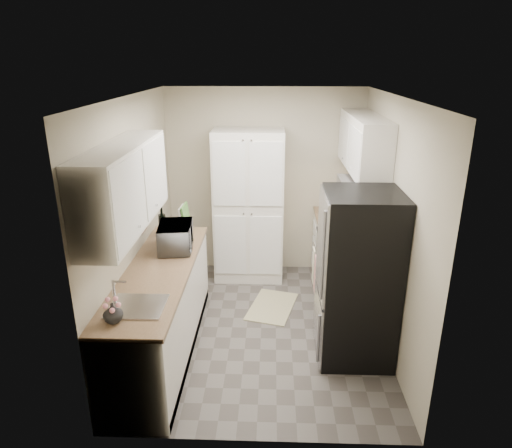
% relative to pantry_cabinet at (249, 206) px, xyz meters
% --- Properties ---
extents(ground, '(3.20, 3.20, 0.00)m').
position_rel_pantry_cabinet_xyz_m(ground, '(0.20, -1.32, -1.00)').
color(ground, '#56514C').
rests_on(ground, ground).
extents(room_shell, '(2.64, 3.24, 2.52)m').
position_rel_pantry_cabinet_xyz_m(room_shell, '(0.18, -1.32, 0.63)').
color(room_shell, beige).
rests_on(room_shell, ground).
extents(pantry_cabinet, '(0.90, 0.55, 2.00)m').
position_rel_pantry_cabinet_xyz_m(pantry_cabinet, '(0.00, 0.00, 0.00)').
color(pantry_cabinet, silver).
rests_on(pantry_cabinet, ground).
extents(base_cabinet_left, '(0.60, 2.30, 0.88)m').
position_rel_pantry_cabinet_xyz_m(base_cabinet_left, '(-0.79, -1.75, -0.56)').
color(base_cabinet_left, silver).
rests_on(base_cabinet_left, ground).
extents(countertop_left, '(0.63, 2.33, 0.04)m').
position_rel_pantry_cabinet_xyz_m(countertop_left, '(-0.79, -1.75, -0.10)').
color(countertop_left, '#846647').
rests_on(countertop_left, base_cabinet_left).
extents(base_cabinet_right, '(0.60, 0.80, 0.88)m').
position_rel_pantry_cabinet_xyz_m(base_cabinet_right, '(1.19, -0.12, -0.56)').
color(base_cabinet_right, silver).
rests_on(base_cabinet_right, ground).
extents(countertop_right, '(0.63, 0.83, 0.04)m').
position_rel_pantry_cabinet_xyz_m(countertop_right, '(1.19, -0.12, -0.10)').
color(countertop_right, '#846647').
rests_on(countertop_right, base_cabinet_right).
extents(electric_range, '(0.71, 0.78, 1.13)m').
position_rel_pantry_cabinet_xyz_m(electric_range, '(1.17, -0.93, -0.52)').
color(electric_range, '#B7B7BC').
rests_on(electric_range, ground).
extents(refrigerator, '(0.70, 0.72, 1.70)m').
position_rel_pantry_cabinet_xyz_m(refrigerator, '(1.14, -1.73, -0.15)').
color(refrigerator, '#B7B7BC').
rests_on(refrigerator, ground).
extents(microwave, '(0.40, 0.54, 0.28)m').
position_rel_pantry_cabinet_xyz_m(microwave, '(-0.71, -1.26, 0.06)').
color(microwave, '#AEAFB3').
rests_on(microwave, countertop_left).
extents(wine_bottle, '(0.08, 0.08, 0.32)m').
position_rel_pantry_cabinet_xyz_m(wine_bottle, '(-0.94, -0.88, 0.08)').
color(wine_bottle, black).
rests_on(wine_bottle, countertop_left).
extents(flower_vase, '(0.15, 0.15, 0.16)m').
position_rel_pantry_cabinet_xyz_m(flower_vase, '(-0.91, -2.69, -0.00)').
color(flower_vase, silver).
rests_on(flower_vase, countertop_left).
extents(cutting_board, '(0.03, 0.27, 0.33)m').
position_rel_pantry_cabinet_xyz_m(cutting_board, '(-0.69, -0.74, 0.09)').
color(cutting_board, '#51923C').
rests_on(cutting_board, countertop_left).
extents(toaster_oven, '(0.49, 0.54, 0.25)m').
position_rel_pantry_cabinet_xyz_m(toaster_oven, '(1.29, -0.13, 0.05)').
color(toaster_oven, '#A4A3A8').
rests_on(toaster_oven, countertop_right).
extents(fruit_basket, '(0.31, 0.31, 0.10)m').
position_rel_pantry_cabinet_xyz_m(fruit_basket, '(1.27, -0.11, 0.22)').
color(fruit_basket, orange).
rests_on(fruit_basket, toaster_oven).
extents(kitchen_mat, '(0.66, 0.87, 0.01)m').
position_rel_pantry_cabinet_xyz_m(kitchen_mat, '(0.32, -0.85, -0.99)').
color(kitchen_mat, tan).
rests_on(kitchen_mat, ground).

